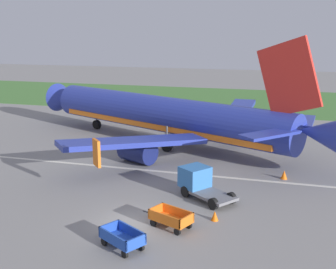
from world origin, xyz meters
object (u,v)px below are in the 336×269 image
(baggage_cart_second_in_row, at_px, (171,218))
(traffic_cone_mid_apron, at_px, (215,216))
(service_truck_beside_carts, at_px, (199,182))
(traffic_cone_near_plane, at_px, (284,175))
(airplane, at_px, (170,116))
(baggage_cart_nearest, at_px, (122,238))

(baggage_cart_second_in_row, bearing_deg, traffic_cone_mid_apron, 34.96)
(service_truck_beside_carts, height_order, traffic_cone_near_plane, service_truck_beside_carts)
(traffic_cone_near_plane, xyz_separation_m, traffic_cone_mid_apron, (-4.05, -9.29, -0.04))
(airplane, relative_size, service_truck_beside_carts, 7.69)
(baggage_cart_nearest, bearing_deg, traffic_cone_near_plane, 59.52)
(baggage_cart_second_in_row, relative_size, service_truck_beside_carts, 0.76)
(baggage_cart_nearest, height_order, baggage_cart_second_in_row, same)
(baggage_cart_nearest, relative_size, traffic_cone_near_plane, 4.88)
(baggage_cart_second_in_row, distance_m, traffic_cone_near_plane, 12.74)
(service_truck_beside_carts, bearing_deg, airplane, 114.13)
(baggage_cart_second_in_row, bearing_deg, service_truck_beside_carts, 83.52)
(baggage_cart_second_in_row, bearing_deg, airplane, 105.90)
(airplane, relative_size, traffic_cone_near_plane, 50.96)
(traffic_cone_near_plane, bearing_deg, baggage_cart_second_in_row, -120.49)
(airplane, distance_m, baggage_cart_second_in_row, 19.66)
(service_truck_beside_carts, height_order, traffic_cone_mid_apron, service_truck_beside_carts)
(baggage_cart_nearest, distance_m, service_truck_beside_carts, 9.03)
(airplane, bearing_deg, traffic_cone_near_plane, -33.39)
(baggage_cart_nearest, xyz_separation_m, baggage_cart_second_in_row, (1.89, 3.21, 0.00))
(airplane, relative_size, traffic_cone_mid_apron, 57.30)
(baggage_cart_nearest, height_order, traffic_cone_mid_apron, baggage_cart_nearest)
(service_truck_beside_carts, xyz_separation_m, traffic_cone_mid_apron, (1.80, -3.76, -0.79))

